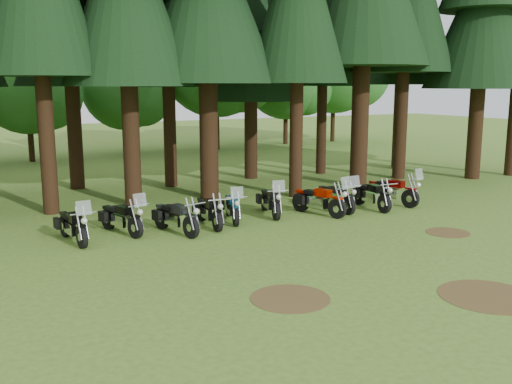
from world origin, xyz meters
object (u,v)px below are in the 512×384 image
Objects in this scene: motorcycle_2 at (176,218)px; motorcycle_9 at (392,192)px; motorcycle_1 at (121,219)px; motorcycle_5 at (270,202)px; motorcycle_3 at (209,212)px; motorcycle_0 at (73,227)px; motorcycle_6 at (319,201)px; motorcycle_8 at (371,196)px; motorcycle_4 at (232,208)px; motorcycle_7 at (336,198)px.

motorcycle_2 is 0.94× the size of motorcycle_9.
motorcycle_1 is 5.48m from motorcycle_5.
motorcycle_9 is at bearing -12.94° from motorcycle_2.
motorcycle_3 is 2.65m from motorcycle_5.
motorcycle_9 reaches higher than motorcycle_0.
motorcycle_6 is (4.21, -0.36, 0.04)m from motorcycle_3.
motorcycle_3 is 6.61m from motorcycle_8.
motorcycle_5 is 0.99× the size of motorcycle_8.
motorcycle_5 reaches higher than motorcycle_4.
motorcycle_6 reaches higher than motorcycle_4.
motorcycle_1 is at bearing -165.07° from motorcycle_4.
motorcycle_4 is 6.82m from motorcycle_9.
motorcycle_8 is (5.61, -0.68, 0.02)m from motorcycle_4.
motorcycle_9 is (6.80, -0.49, 0.06)m from motorcycle_4.
motorcycle_1 is 7.11m from motorcycle_6.
motorcycle_3 is 1.00× the size of motorcycle_5.
motorcycle_1 is 9.50m from motorcycle_8.
motorcycle_0 is 9.61m from motorcycle_7.
motorcycle_4 is (3.86, -0.12, -0.02)m from motorcycle_1.
motorcycle_2 is 9.12m from motorcycle_9.
motorcycle_5 is at bearing -4.32° from motorcycle_0.
motorcycle_0 is 12.22m from motorcycle_9.
motorcycle_4 is 0.93× the size of motorcycle_8.
motorcycle_2 is at bearing -42.98° from motorcycle_1.
motorcycle_6 is (1.59, -0.79, 0.02)m from motorcycle_5.
motorcycle_9 is (7.79, -0.21, 0.05)m from motorcycle_3.
motorcycle_4 is at bearing 1.51° from motorcycle_2.
motorcycle_7 is 0.95× the size of motorcycle_9.
motorcycle_2 is 2.40m from motorcycle_4.
motorcycle_3 is 0.98× the size of motorcycle_7.
motorcycle_8 is at bearing 2.82° from motorcycle_5.
motorcycle_8 is at bearing -18.56° from motorcycle_6.
motorcycle_3 is 0.96× the size of motorcycle_6.
motorcycle_2 reaches higher than motorcycle_3.
motorcycle_1 is 1.72m from motorcycle_2.
motorcycle_4 is (0.99, 0.28, -0.01)m from motorcycle_3.
motorcycle_2 is 1.00× the size of motorcycle_5.
motorcycle_5 is 0.94× the size of motorcycle_9.
motorcycle_9 is at bearing -3.39° from motorcycle_7.
motorcycle_7 is 1.00× the size of motorcycle_8.
motorcycle_6 reaches higher than motorcycle_0.
motorcycle_3 is (2.87, -0.40, -0.01)m from motorcycle_1.
motorcycle_6 reaches higher than motorcycle_7.
motorcycle_8 is at bearing -9.67° from motorcycle_0.
motorcycle_1 is at bearing 179.80° from motorcycle_8.
motorcycle_4 is at bearing 151.42° from motorcycle_6.
motorcycle_2 is 6.52m from motorcycle_7.
motorcycle_7 is (5.18, -0.04, 0.02)m from motorcycle_3.
motorcycle_6 is at bearing -11.67° from motorcycle_5.
motorcycle_8 is at bearing 174.74° from motorcycle_9.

